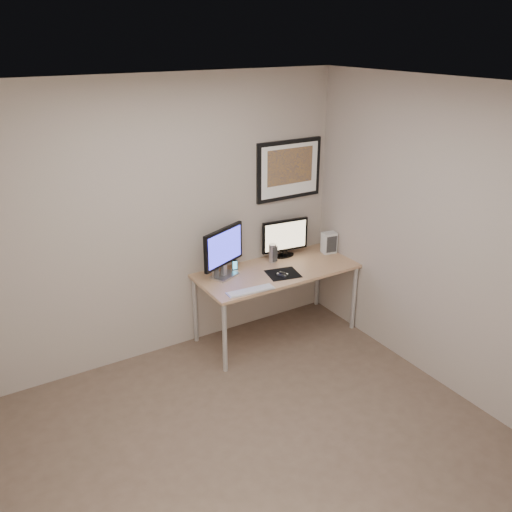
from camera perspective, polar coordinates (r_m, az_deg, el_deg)
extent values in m
plane|color=brown|center=(4.34, 0.72, -19.58)|extent=(3.60, 3.60, 0.00)
plane|color=white|center=(3.22, 0.96, 17.04)|extent=(3.60, 3.60, 0.00)
plane|color=gray|center=(5.00, -9.57, 3.51)|extent=(3.60, 0.00, 3.60)
plane|color=gray|center=(4.72, 19.68, 1.29)|extent=(0.00, 3.40, 3.40)
cube|color=#AB7A52|center=(5.36, 2.20, -1.59)|extent=(1.60, 0.70, 0.03)
cylinder|color=silver|center=(4.95, -3.31, -8.59)|extent=(0.04, 0.04, 0.70)
cylinder|color=silver|center=(5.44, -6.42, -5.65)|extent=(0.04, 0.04, 0.70)
cylinder|color=silver|center=(5.72, 10.26, -4.36)|extent=(0.04, 0.04, 0.70)
cylinder|color=silver|center=(6.15, 6.49, -2.15)|extent=(0.04, 0.04, 0.70)
cube|color=black|center=(5.51, 3.49, 9.05)|extent=(0.75, 0.03, 0.60)
cube|color=white|center=(5.50, 3.59, 9.01)|extent=(0.67, 0.00, 0.52)
cube|color=orange|center=(5.49, 3.62, 9.41)|extent=(0.54, 0.00, 0.36)
cube|color=#A9A9AE|center=(5.21, -3.37, -2.07)|extent=(0.30, 0.26, 0.02)
cube|color=#A9A9AE|center=(5.18, -3.39, -1.44)|extent=(0.06, 0.05, 0.11)
cube|color=black|center=(5.09, -3.45, 0.97)|extent=(0.51, 0.25, 0.36)
cube|color=#2C2BCB|center=(5.07, -3.35, 0.91)|extent=(0.44, 0.20, 0.31)
cube|color=black|center=(5.67, 3.02, 0.05)|extent=(0.23, 0.14, 0.02)
cube|color=black|center=(5.65, 3.02, 0.36)|extent=(0.05, 0.04, 0.05)
cube|color=black|center=(5.58, 3.06, 2.18)|extent=(0.51, 0.09, 0.33)
cube|color=#D1B98E|center=(5.57, 3.16, 2.13)|extent=(0.46, 0.06, 0.28)
cylinder|color=#A9A9AE|center=(5.14, -4.31, -1.57)|extent=(0.07, 0.07, 0.16)
cylinder|color=#A9A9AE|center=(5.49, 1.75, 0.30)|extent=(0.09, 0.09, 0.19)
cube|color=black|center=(5.29, -2.24, -1.02)|extent=(0.07, 0.07, 0.12)
cube|color=silver|center=(4.91, -0.57, -3.66)|extent=(0.46, 0.16, 0.02)
cube|color=black|center=(5.26, 2.86, -1.88)|extent=(0.35, 0.32, 0.00)
ellipsoid|color=black|center=(5.22, 2.81, -1.86)|extent=(0.09, 0.11, 0.03)
cube|color=silver|center=(5.77, 7.70, 1.40)|extent=(0.16, 0.13, 0.22)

